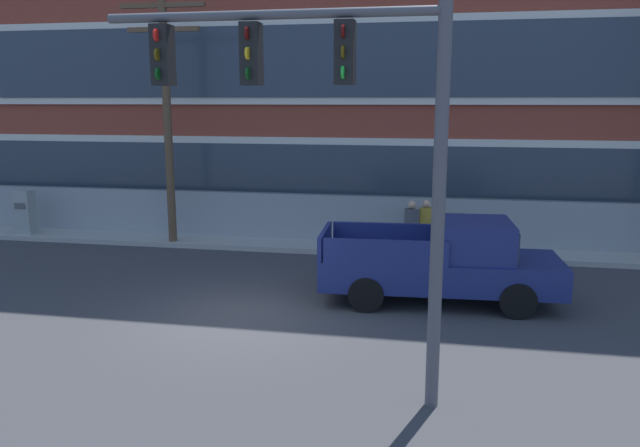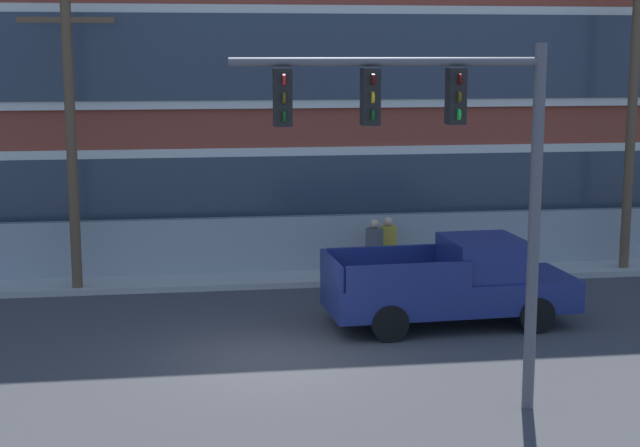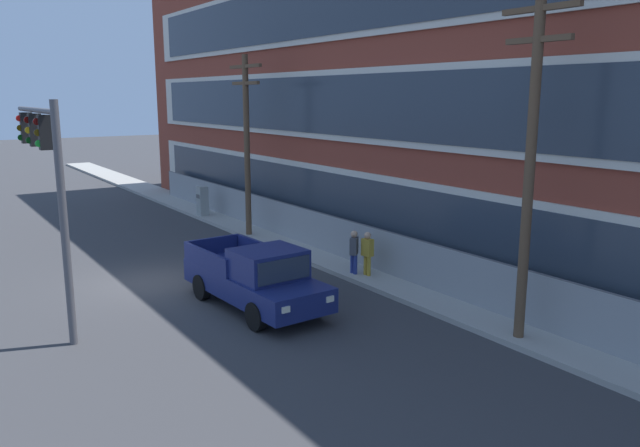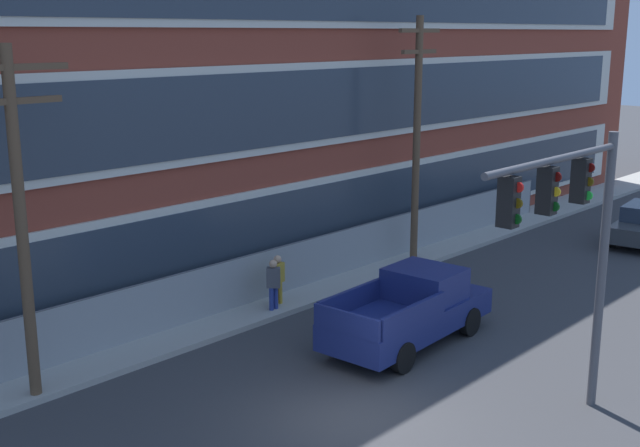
{
  "view_description": "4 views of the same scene",
  "coord_description": "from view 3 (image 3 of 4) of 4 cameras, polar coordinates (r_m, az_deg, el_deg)",
  "views": [
    {
      "loc": [
        4.17,
        -12.48,
        4.67
      ],
      "look_at": [
        1.42,
        1.96,
        1.75
      ],
      "focal_mm": 35.0,
      "sensor_mm": 36.0,
      "label": 1
    },
    {
      "loc": [
        -1.65,
        -18.68,
        6.05
      ],
      "look_at": [
        1.33,
        1.8,
        2.4
      ],
      "focal_mm": 55.0,
      "sensor_mm": 36.0,
      "label": 2
    },
    {
      "loc": [
        20.27,
        -6.43,
        6.27
      ],
      "look_at": [
        3.45,
        4.78,
        2.11
      ],
      "focal_mm": 35.0,
      "sensor_mm": 36.0,
      "label": 3
    },
    {
      "loc": [
        -12.22,
        -10.21,
        8.2
      ],
      "look_at": [
        1.97,
        2.98,
        3.57
      ],
      "focal_mm": 45.0,
      "sensor_mm": 36.0,
      "label": 4
    }
  ],
  "objects": [
    {
      "name": "ground_plane",
      "position": [
        22.17,
        -15.48,
        -5.24
      ],
      "size": [
        160.0,
        160.0,
        0.0
      ],
      "primitive_type": "plane",
      "color": "#38383A"
    },
    {
      "name": "sidewalk_building_side",
      "position": [
        24.99,
        -0.51,
        -2.72
      ],
      "size": [
        80.0,
        2.05,
        0.16
      ],
      "primitive_type": "cube",
      "color": "#9E9B93",
      "rests_on": "ground"
    },
    {
      "name": "brick_mill_building",
      "position": [
        24.8,
        20.23,
        14.51
      ],
      "size": [
        52.55,
        11.74,
        15.62
      ],
      "color": "brown",
      "rests_on": "ground"
    },
    {
      "name": "chain_link_fence",
      "position": [
        23.63,
        2.56,
        -1.63
      ],
      "size": [
        37.77,
        0.06,
        1.68
      ],
      "color": "gray",
      "rests_on": "ground"
    },
    {
      "name": "traffic_signal_mast",
      "position": [
        18.03,
        -23.74,
        5.01
      ],
      "size": [
        5.14,
        0.43,
        6.18
      ],
      "color": "#4C4C51",
      "rests_on": "ground"
    },
    {
      "name": "pickup_truck_navy",
      "position": [
        18.71,
        -5.81,
        -5.01
      ],
      "size": [
        5.64,
        2.37,
        1.95
      ],
      "color": "navy",
      "rests_on": "ground"
    },
    {
      "name": "utility_pole_near_corner",
      "position": [
        27.58,
        -6.72,
        7.84
      ],
      "size": [
        2.72,
        0.26,
        7.99
      ],
      "color": "brown",
      "rests_on": "ground"
    },
    {
      "name": "utility_pole_midblock",
      "position": [
        16.11,
        18.69,
        5.77
      ],
      "size": [
        2.16,
        0.26,
        8.76
      ],
      "color": "brown",
      "rests_on": "ground"
    },
    {
      "name": "electrical_cabinet",
      "position": [
        32.91,
        -10.7,
        1.92
      ],
      "size": [
        0.59,
        0.48,
        1.67
      ],
      "color": "#939993",
      "rests_on": "ground"
    },
    {
      "name": "pedestrian_near_cabinet",
      "position": [
        21.54,
        4.35,
        -2.64
      ],
      "size": [
        0.43,
        0.29,
        1.69
      ],
      "color": "#B7932D",
      "rests_on": "ground"
    },
    {
      "name": "pedestrian_by_fence",
      "position": [
        21.72,
        3.12,
        -2.51
      ],
      "size": [
        0.45,
        0.46,
        1.69
      ],
      "color": "navy",
      "rests_on": "ground"
    }
  ]
}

